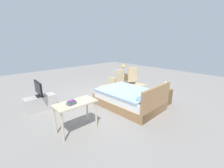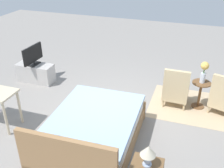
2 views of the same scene
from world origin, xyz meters
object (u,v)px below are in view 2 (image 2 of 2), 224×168
(armchair_by_window_left, at_px, (224,97))
(side_table, at_px, (200,92))
(bed, at_px, (92,132))
(armchair_by_window_right, at_px, (176,90))
(flower_vase, at_px, (204,70))
(table_lamp, at_px, (148,153))
(tv_flatscreen, at_px, (33,55))
(tv_stand, at_px, (36,73))

(armchair_by_window_left, relative_size, side_table, 1.49)
(bed, height_order, armchair_by_window_right, bed)
(armchair_by_window_right, height_order, flower_vase, flower_vase)
(side_table, relative_size, table_lamp, 1.87)
(armchair_by_window_left, xyz_separation_m, flower_vase, (0.50, -0.08, 0.53))
(side_table, height_order, flower_vase, flower_vase)
(bed, distance_m, table_lamp, 1.40)
(table_lamp, height_order, tv_flatscreen, tv_flatscreen)
(armchair_by_window_left, bearing_deg, tv_stand, 0.13)
(side_table, xyz_separation_m, table_lamp, (0.63, 2.65, 0.38))
(table_lamp, height_order, tv_stand, table_lamp)
(bed, relative_size, flower_vase, 4.63)
(armchair_by_window_right, bearing_deg, bed, 56.60)
(flower_vase, bearing_deg, tv_stand, 1.20)
(armchair_by_window_left, distance_m, table_lamp, 2.84)
(bed, height_order, table_lamp, bed)
(flower_vase, height_order, tv_stand, flower_vase)
(armchair_by_window_right, distance_m, table_lamp, 2.60)
(table_lamp, bearing_deg, tv_flatscreen, -36.20)
(bed, distance_m, armchair_by_window_right, 2.25)
(armchair_by_window_right, xyz_separation_m, side_table, (-0.52, -0.08, 0.00))
(side_table, relative_size, flower_vase, 1.29)
(armchair_by_window_right, xyz_separation_m, flower_vase, (-0.52, -0.08, 0.53))
(armchair_by_window_left, distance_m, tv_flatscreen, 4.65)
(bed, xyz_separation_m, tv_flatscreen, (2.39, -1.87, 0.45))
(flower_vase, height_order, table_lamp, flower_vase)
(armchair_by_window_left, distance_m, armchair_by_window_right, 1.01)
(bed, relative_size, tv_stand, 2.30)
(table_lamp, bearing_deg, armchair_by_window_left, -113.67)
(bed, height_order, flower_vase, flower_vase)
(armchair_by_window_right, distance_m, tv_stand, 3.62)
(armchair_by_window_right, xyz_separation_m, tv_stand, (3.62, 0.01, -0.14))
(flower_vase, distance_m, tv_stand, 4.19)
(table_lamp, bearing_deg, side_table, -103.41)
(flower_vase, xyz_separation_m, table_lamp, (0.63, 2.65, -0.14))
(armchair_by_window_right, xyz_separation_m, table_lamp, (0.12, 2.57, 0.39))
(tv_flatscreen, bearing_deg, armchair_by_window_left, -179.87)
(armchair_by_window_left, relative_size, tv_flatscreen, 1.26)
(armchair_by_window_right, bearing_deg, tv_flatscreen, 0.12)
(tv_stand, height_order, tv_flatscreen, tv_flatscreen)
(armchair_by_window_left, bearing_deg, bed, 39.87)
(flower_vase, distance_m, table_lamp, 2.73)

